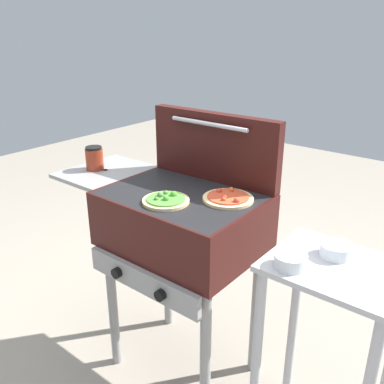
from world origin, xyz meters
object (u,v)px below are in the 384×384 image
Objects in this scene: grill at (180,225)px; pizza_veggie at (166,200)px; sauce_jar at (94,158)px; prep_table at (328,325)px; topping_bowl_far at (290,261)px; topping_bowl_near at (336,251)px; pizza_pepperoni at (228,198)px.

grill is 5.19× the size of pizza_veggie.
sauce_jar reaches higher than prep_table.
topping_bowl_near is at bearing 60.88° from topping_bowl_far.
prep_table is at bearing -61.73° from topping_bowl_near.
pizza_veggie is at bearing -78.86° from grill.
topping_bowl_near reaches higher than prep_table.
topping_bowl_near is at bearing -0.86° from pizza_pepperoni.
pizza_pepperoni reaches higher than topping_bowl_far.
pizza_pepperoni is at bearing 179.14° from topping_bowl_near.
grill is 0.55m from sauce_jar.
sauce_jar is (-0.53, 0.08, 0.05)m from pizza_veggie.
topping_bowl_near is (1.15, 0.08, -0.12)m from sauce_jar.
topping_bowl_near is (-0.03, 0.05, 0.26)m from prep_table.
sauce_jar is at bearing -178.85° from prep_table.
prep_table is 7.57× the size of topping_bowl_near.
sauce_jar is 1.16m from topping_bowl_near.
sauce_jar reaches higher than pizza_veggie.
grill is at bearing -179.63° from prep_table.
grill reaches higher than prep_table.
prep_table is (0.48, -0.06, -0.33)m from pizza_pepperoni.
topping_bowl_far is at bearing -4.32° from sauce_jar.
topping_bowl_near is (0.64, 0.06, 0.08)m from grill.
pizza_veggie is 0.74m from prep_table.
pizza_pepperoni is 0.71m from sauce_jar.
pizza_veggie is 0.54m from sauce_jar.
pizza_pepperoni is 0.59m from prep_table.
prep_table is at bearing 1.15° from sauce_jar.
grill is 4.76× the size of pizza_pepperoni.
sauce_jar is at bearing -173.16° from pizza_pepperoni.
pizza_pepperoni is 0.25× the size of prep_table.
topping_bowl_far is at bearing -119.12° from topping_bowl_near.
pizza_veggie is 0.65m from topping_bowl_near.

